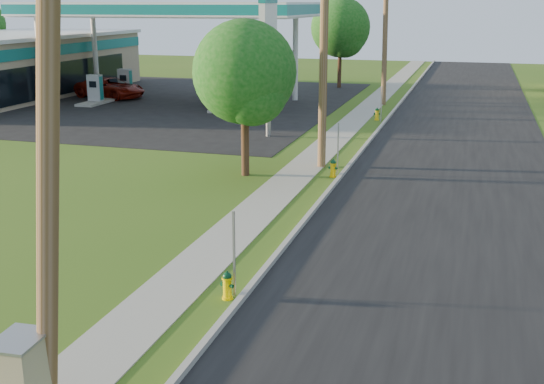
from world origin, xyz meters
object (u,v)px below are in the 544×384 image
at_px(utility_pole_mid, 324,41).
at_px(fuel_pump_ne, 226,98).
at_px(fuel_pump_nw, 95,93).
at_px(car_silver, 241,92).
at_px(price_pylon, 268,23).
at_px(hydrant_far, 377,114).
at_px(utility_pole_far, 385,28).
at_px(hydrant_near, 227,285).
at_px(hydrant_mid, 333,168).
at_px(fuel_pump_sw, 125,86).
at_px(tree_verge, 246,76).
at_px(tree_lot, 342,30).
at_px(utility_cabinet, 23,383).
at_px(car_red, 110,88).
at_px(fuel_pump_se, 247,90).
at_px(utility_pole_near, 48,120).

height_order(utility_pole_mid, fuel_pump_ne, utility_pole_mid).
height_order(fuel_pump_nw, car_silver, fuel_pump_nw).
xyz_separation_m(fuel_pump_ne, price_pylon, (5.00, -7.50, 4.71)).
bearing_deg(utility_pole_mid, hydrant_far, 87.46).
distance_m(utility_pole_far, fuel_pump_nw, 19.03).
height_order(utility_pole_far, hydrant_far, utility_pole_far).
bearing_deg(fuel_pump_ne, hydrant_near, -69.64).
xyz_separation_m(hydrant_near, hydrant_mid, (0.03, 11.48, 0.02)).
height_order(fuel_pump_nw, price_pylon, price_pylon).
distance_m(fuel_pump_sw, tree_verge, 24.89).
height_order(utility_pole_far, car_silver, utility_pole_far).
relative_size(utility_pole_mid, hydrant_mid, 13.90).
height_order(utility_pole_far, tree_verge, utility_pole_far).
bearing_deg(hydrant_near, utility_pole_far, 91.38).
bearing_deg(price_pylon, utility_pole_far, 72.67).
relative_size(fuel_pump_ne, price_pylon, 0.47).
xyz_separation_m(tree_lot, utility_cabinet, (3.73, -44.43, -3.61)).
bearing_deg(price_pylon, hydrant_mid, -56.28).
xyz_separation_m(fuel_pump_ne, hydrant_far, (9.43, -1.09, -0.38)).
relative_size(utility_pole_mid, hydrant_far, 13.87).
bearing_deg(hydrant_mid, hydrant_near, -90.17).
bearing_deg(hydrant_near, fuel_pump_nw, 125.65).
xyz_separation_m(tree_verge, car_red, (-16.03, 18.06, -3.06)).
height_order(tree_lot, car_silver, tree_lot).
relative_size(utility_pole_mid, car_silver, 2.14).
distance_m(utility_pole_mid, fuel_pump_se, 19.65).
height_order(utility_pole_near, utility_cabinet, utility_pole_near).
bearing_deg(utility_cabinet, utility_pole_near, 31.73).
bearing_deg(hydrant_far, hydrant_near, -89.49).
relative_size(fuel_pump_sw, hydrant_far, 4.53).
bearing_deg(car_red, hydrant_mid, -117.78).
relative_size(price_pylon, tree_verge, 1.17).
xyz_separation_m(fuel_pump_sw, hydrant_near, (18.65, -30.00, -0.40)).
bearing_deg(fuel_pump_nw, tree_verge, -44.50).
height_order(utility_pole_near, car_silver, utility_pole_near).
bearing_deg(hydrant_mid, utility_pole_far, 92.29).
relative_size(price_pylon, hydrant_mid, 9.71).
relative_size(tree_verge, hydrant_mid, 8.29).
bearing_deg(hydrant_mid, price_pylon, 123.72).
xyz_separation_m(fuel_pump_nw, fuel_pump_ne, (9.00, 0.00, 0.00)).
bearing_deg(tree_verge, fuel_pump_nw, 135.50).
relative_size(fuel_pump_nw, car_silver, 0.70).
distance_m(utility_pole_mid, hydrant_mid, 4.91).
height_order(hydrant_far, utility_cabinet, utility_cabinet).
relative_size(utility_pole_near, fuel_pump_ne, 2.96).
height_order(tree_verge, hydrant_far, tree_verge).
height_order(hydrant_near, car_red, car_red).
height_order(tree_verge, utility_cabinet, tree_verge).
bearing_deg(fuel_pump_sw, tree_lot, 33.72).
relative_size(hydrant_near, car_silver, 0.15).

